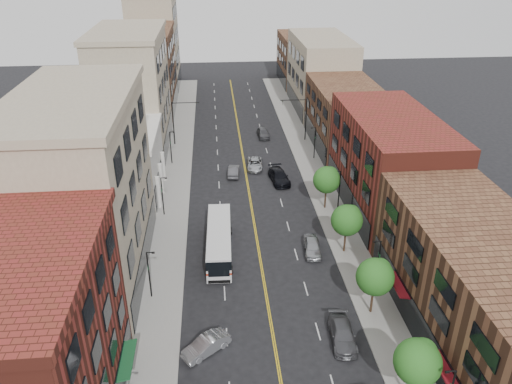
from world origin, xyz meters
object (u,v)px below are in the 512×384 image
object	(u,v)px
city_bus	(219,239)
car_lane_b	(255,164)
car_lane_c	(263,133)
car_lane_behind	(234,171)
car_angle_b	(206,345)
car_parked_far	(312,246)
car_parked_mid	(342,334)
car_lane_a	(279,177)

from	to	relation	value
city_bus	car_lane_b	bearing A→B (deg)	77.00
city_bus	car_lane_c	distance (m)	36.18
car_lane_behind	car_lane_c	bearing A→B (deg)	-105.11
car_angle_b	car_parked_far	bearing A→B (deg)	103.53
city_bus	car_lane_b	size ratio (longest dim) A/B	2.38
car_parked_far	car_lane_c	distance (m)	36.01
car_parked_far	car_parked_mid	bearing A→B (deg)	-84.85
city_bus	car_lane_behind	distance (m)	20.11
car_parked_far	car_lane_behind	xyz separation A→B (m)	(-7.60, 20.72, -0.05)
car_parked_far	car_lane_a	size ratio (longest dim) A/B	0.79
car_parked_mid	car_parked_far	world-z (taller)	car_parked_far
car_angle_b	car_lane_c	distance (m)	50.76
car_angle_b	car_lane_b	xyz separation A→B (m)	(7.25, 36.84, -0.03)
car_parked_mid	car_parked_far	bearing A→B (deg)	93.51
car_lane_behind	car_lane_c	distance (m)	16.34
car_lane_b	car_parked_mid	bearing A→B (deg)	-78.63
car_parked_mid	car_lane_b	size ratio (longest dim) A/B	1.01
car_lane_behind	car_lane_c	size ratio (longest dim) A/B	0.93
car_parked_mid	car_lane_c	distance (m)	49.57
car_angle_b	car_parked_far	xyz separation A→B (m)	(11.55, 13.83, 0.05)
car_lane_a	car_lane_c	world-z (taller)	car_lane_a
car_angle_b	car_lane_c	bearing A→B (deg)	132.24
car_parked_mid	car_parked_far	distance (m)	13.57
car_angle_b	car_lane_a	xyz separation A→B (m)	(10.25, 31.84, 0.11)
car_parked_far	car_lane_a	distance (m)	18.05
car_lane_b	car_lane_c	world-z (taller)	car_lane_c
car_parked_far	car_lane_b	distance (m)	23.41
car_angle_b	car_lane_a	bearing A→B (deg)	125.55
car_parked_mid	car_lane_b	bearing A→B (deg)	100.21
car_lane_behind	car_lane_c	xyz separation A→B (m)	(5.87, 15.25, 0.08)
car_lane_behind	car_lane_a	world-z (taller)	car_lane_a
car_lane_a	car_lane_c	bearing A→B (deg)	84.35
car_angle_b	car_lane_behind	distance (m)	34.78
car_lane_behind	car_parked_mid	bearing A→B (deg)	108.43
city_bus	car_lane_c	bearing A→B (deg)	78.26
car_lane_behind	car_lane_a	xyz separation A→B (m)	(6.30, -2.71, 0.12)
car_lane_b	car_angle_b	bearing A→B (deg)	-96.48
city_bus	car_lane_b	xyz separation A→B (m)	(5.81, 22.22, -1.05)
car_parked_mid	car_lane_a	world-z (taller)	car_lane_a
city_bus	car_angle_b	size ratio (longest dim) A/B	2.72
car_lane_c	car_lane_behind	bearing A→B (deg)	-113.40
car_parked_far	car_lane_b	bearing A→B (deg)	105.73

